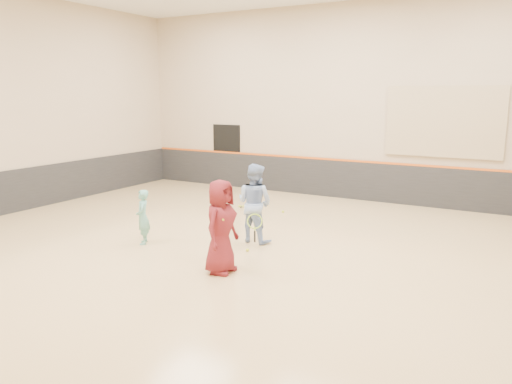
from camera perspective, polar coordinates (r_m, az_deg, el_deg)
The scene contains 14 objects.
room at distance 10.63m, azimuth -0.32°, elevation -2.22°, with size 15.04×12.04×6.22m.
wainscot_back at distance 16.03m, azimuth 10.31°, elevation 1.38°, with size 14.90×0.04×1.20m, color #232326.
wainscot_left at distance 15.70m, azimuth -24.74°, elevation 0.32°, with size 0.04×11.90×1.20m, color #232326.
accent_stripe at distance 15.93m, azimuth 10.38°, elevation 3.57°, with size 14.90×0.03×0.06m, color #D85914.
acoustic_panel at distance 15.13m, azimuth 20.68°, elevation 7.52°, with size 3.20×0.08×2.00m, color tan.
doorway at distance 17.92m, azimuth -3.36°, elevation 4.18°, with size 1.10×0.05×2.20m, color black.
girl at distance 11.28m, azimuth -12.81°, elevation -2.80°, with size 0.44×0.29×1.21m, color #65AFA3.
instructor at distance 11.11m, azimuth -0.17°, elevation -1.26°, with size 0.86×0.67×1.77m, color #8EA9DC.
young_man at distance 9.21m, azimuth -4.03°, elevation -3.96°, with size 0.86×0.56×1.75m, color maroon.
held_racket at distance 10.75m, azimuth -0.15°, elevation -3.36°, with size 0.36×0.36×0.69m, color #A6D82F, non-canonical shape.
spare_racket at distance 14.73m, azimuth -1.51°, elevation -1.45°, with size 0.67×0.67×0.12m, color #A8C02A, non-canonical shape.
ball_under_racket at distance 10.60m, azimuth -0.99°, elevation -6.64°, with size 0.07×0.07×0.07m, color yellow.
ball_in_hand at distance 8.92m, azimuth -3.72°, elevation -3.11°, with size 0.07×0.07×0.07m, color gold.
ball_beside_spare at distance 13.99m, azimuth 3.12°, elevation -2.25°, with size 0.07×0.07×0.07m, color #C1DA32.
Camera 1 is at (5.13, -8.98, 3.28)m, focal length 35.00 mm.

